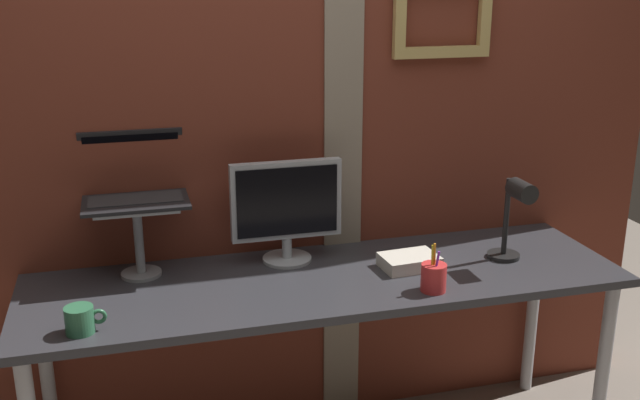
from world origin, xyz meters
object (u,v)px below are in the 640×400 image
pen_cup (434,277)px  desk_lamp (515,212)px  coffee_mug (80,320)px  laptop (134,180)px  monitor (286,206)px

pen_cup → desk_lamp: bearing=22.1°
desk_lamp → coffee_mug: 1.51m
laptop → pen_cup: bearing=-26.6°
monitor → laptop: (-0.52, 0.08, 0.11)m
monitor → desk_lamp: 0.82m
laptop → coffee_mug: size_ratio=2.93×
monitor → laptop: bearing=171.6°
monitor → coffee_mug: monitor is taller
monitor → pen_cup: (0.41, -0.39, -0.16)m
monitor → laptop: 0.54m
monitor → laptop: size_ratio=1.13×
desk_lamp → pen_cup: desk_lamp is taller
coffee_mug → monitor: bearing=28.7°
coffee_mug → desk_lamp: bearing=5.8°
desk_lamp → pen_cup: bearing=-157.9°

